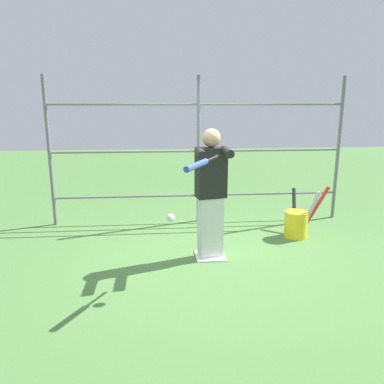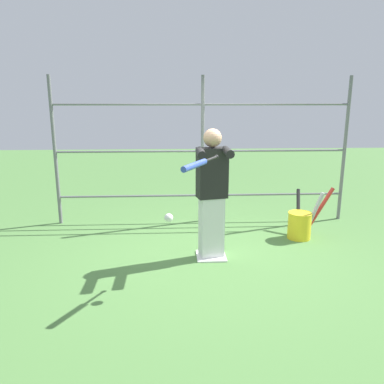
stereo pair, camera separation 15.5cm
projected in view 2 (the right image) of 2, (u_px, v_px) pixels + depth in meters
The scene contains 7 objects.
ground_plane at pixel (211, 257), 5.18m from camera, with size 24.00×24.00×0.00m, color #4C7A3D.
home_plate at pixel (211, 256), 5.18m from camera, with size 0.40×0.40×0.02m.
fence_backstop at pixel (203, 151), 6.44m from camera, with size 5.06×0.06×2.52m.
batter at pixel (212, 190), 4.94m from camera, with size 0.44×0.66×1.76m.
baseball_bat_swinging at pixel (198, 164), 3.96m from camera, with size 0.46×0.73×0.08m.
softball_in_flight at pixel (169, 218), 4.07m from camera, with size 0.10×0.10×0.10m.
bat_bucket at pixel (301, 224), 5.84m from camera, with size 0.73×0.78×0.80m.
Camera 2 is at (0.51, 4.80, 2.10)m, focal length 35.00 mm.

